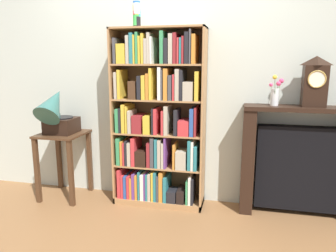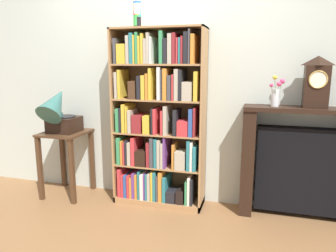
{
  "view_description": "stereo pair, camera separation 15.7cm",
  "coord_description": "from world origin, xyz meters",
  "px_view_note": "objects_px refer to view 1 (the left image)",
  "views": [
    {
      "loc": [
        0.8,
        -2.94,
        1.46
      ],
      "look_at": [
        0.1,
        0.11,
        0.83
      ],
      "focal_mm": 33.79,
      "sensor_mm": 36.0,
      "label": 1
    },
    {
      "loc": [
        0.95,
        -2.9,
        1.46
      ],
      "look_at": [
        0.1,
        0.11,
        0.83
      ],
      "focal_mm": 33.79,
      "sensor_mm": 36.0,
      "label": 2
    }
  ],
  "objects_px": {
    "mantel_clock": "(315,82)",
    "cup_stack": "(137,15)",
    "fireplace_mantel": "(301,163)",
    "gramophone": "(56,112)",
    "side_table_left": "(64,151)",
    "flower_vase": "(275,93)",
    "bookshelf": "(157,124)"
  },
  "relations": [
    {
      "from": "gramophone",
      "to": "cup_stack",
      "type": "bearing_deg",
      "value": 10.34
    },
    {
      "from": "fireplace_mantel",
      "to": "mantel_clock",
      "type": "distance_m",
      "value": 0.77
    },
    {
      "from": "cup_stack",
      "to": "fireplace_mantel",
      "type": "xyz_separation_m",
      "value": [
        1.6,
        0.06,
        -1.39
      ]
    },
    {
      "from": "bookshelf",
      "to": "flower_vase",
      "type": "distance_m",
      "value": 1.17
    },
    {
      "from": "gramophone",
      "to": "mantel_clock",
      "type": "height_order",
      "value": "mantel_clock"
    },
    {
      "from": "mantel_clock",
      "to": "cup_stack",
      "type": "bearing_deg",
      "value": -178.86
    },
    {
      "from": "mantel_clock",
      "to": "flower_vase",
      "type": "xyz_separation_m",
      "value": [
        -0.33,
        0.0,
        -0.11
      ]
    },
    {
      "from": "cup_stack",
      "to": "side_table_left",
      "type": "xyz_separation_m",
      "value": [
        -0.84,
        -0.07,
        -1.39
      ]
    },
    {
      "from": "cup_stack",
      "to": "gramophone",
      "type": "xyz_separation_m",
      "value": [
        -0.84,
        -0.15,
        -0.95
      ]
    },
    {
      "from": "mantel_clock",
      "to": "gramophone",
      "type": "bearing_deg",
      "value": -175.73
    },
    {
      "from": "side_table_left",
      "to": "flower_vase",
      "type": "height_order",
      "value": "flower_vase"
    },
    {
      "from": "side_table_left",
      "to": "fireplace_mantel",
      "type": "bearing_deg",
      "value": 3.0
    },
    {
      "from": "gramophone",
      "to": "mantel_clock",
      "type": "xyz_separation_m",
      "value": [
        2.49,
        0.19,
        0.33
      ]
    },
    {
      "from": "bookshelf",
      "to": "mantel_clock",
      "type": "relative_size",
      "value": 3.96
    },
    {
      "from": "side_table_left",
      "to": "gramophone",
      "type": "bearing_deg",
      "value": -90.0
    },
    {
      "from": "cup_stack",
      "to": "side_table_left",
      "type": "bearing_deg",
      "value": -175.25
    },
    {
      "from": "fireplace_mantel",
      "to": "mantel_clock",
      "type": "height_order",
      "value": "mantel_clock"
    },
    {
      "from": "gramophone",
      "to": "mantel_clock",
      "type": "distance_m",
      "value": 2.52
    },
    {
      "from": "gramophone",
      "to": "fireplace_mantel",
      "type": "height_order",
      "value": "gramophone"
    },
    {
      "from": "gramophone",
      "to": "fireplace_mantel",
      "type": "bearing_deg",
      "value": 4.94
    },
    {
      "from": "cup_stack",
      "to": "side_table_left",
      "type": "relative_size",
      "value": 0.34
    },
    {
      "from": "side_table_left",
      "to": "gramophone",
      "type": "height_order",
      "value": "gramophone"
    },
    {
      "from": "bookshelf",
      "to": "flower_vase",
      "type": "xyz_separation_m",
      "value": [
        1.12,
        0.03,
        0.34
      ]
    },
    {
      "from": "side_table_left",
      "to": "flower_vase",
      "type": "xyz_separation_m",
      "value": [
        2.16,
        0.1,
        0.66
      ]
    },
    {
      "from": "bookshelf",
      "to": "flower_vase",
      "type": "relative_size",
      "value": 6.25
    },
    {
      "from": "flower_vase",
      "to": "side_table_left",
      "type": "bearing_deg",
      "value": -177.25
    },
    {
      "from": "cup_stack",
      "to": "fireplace_mantel",
      "type": "relative_size",
      "value": 0.22
    },
    {
      "from": "cup_stack",
      "to": "fireplace_mantel",
      "type": "height_order",
      "value": "cup_stack"
    },
    {
      "from": "mantel_clock",
      "to": "fireplace_mantel",
      "type": "bearing_deg",
      "value": 154.2
    },
    {
      "from": "gramophone",
      "to": "bookshelf",
      "type": "bearing_deg",
      "value": 8.5
    },
    {
      "from": "cup_stack",
      "to": "mantel_clock",
      "type": "distance_m",
      "value": 1.76
    },
    {
      "from": "bookshelf",
      "to": "side_table_left",
      "type": "xyz_separation_m",
      "value": [
        -1.04,
        -0.07,
        -0.33
      ]
    }
  ]
}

